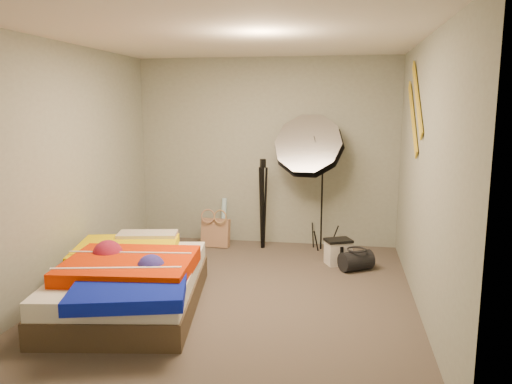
% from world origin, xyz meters
% --- Properties ---
extents(floor, '(4.00, 4.00, 0.00)m').
position_xyz_m(floor, '(0.00, 0.00, 0.00)').
color(floor, brown).
rests_on(floor, ground).
extents(ceiling, '(4.00, 4.00, 0.00)m').
position_xyz_m(ceiling, '(0.00, 0.00, 2.50)').
color(ceiling, silver).
rests_on(ceiling, wall_back).
extents(wall_back, '(3.50, 0.00, 3.50)m').
position_xyz_m(wall_back, '(0.00, 2.00, 1.25)').
color(wall_back, '#969D8C').
rests_on(wall_back, floor).
extents(wall_front, '(3.50, 0.00, 3.50)m').
position_xyz_m(wall_front, '(0.00, -2.00, 1.25)').
color(wall_front, '#969D8C').
rests_on(wall_front, floor).
extents(wall_left, '(0.00, 4.00, 4.00)m').
position_xyz_m(wall_left, '(-1.75, 0.00, 1.25)').
color(wall_left, '#969D8C').
rests_on(wall_left, floor).
extents(wall_right, '(0.00, 4.00, 4.00)m').
position_xyz_m(wall_right, '(1.75, 0.00, 1.25)').
color(wall_right, '#969D8C').
rests_on(wall_right, floor).
extents(tote_bag, '(0.39, 0.19, 0.39)m').
position_xyz_m(tote_bag, '(-0.63, 1.65, 0.19)').
color(tote_bag, tan).
rests_on(tote_bag, floor).
extents(wrapping_roll, '(0.08, 0.18, 0.61)m').
position_xyz_m(wrapping_roll, '(-0.58, 1.90, 0.31)').
color(wrapping_roll, '#59B2D6').
rests_on(wrapping_roll, floor).
extents(camera_case, '(0.34, 0.30, 0.28)m').
position_xyz_m(camera_case, '(1.00, 1.17, 0.14)').
color(camera_case, silver).
rests_on(camera_case, floor).
extents(duffel_bag, '(0.43, 0.39, 0.23)m').
position_xyz_m(duffel_bag, '(1.21, 0.98, 0.11)').
color(duffel_bag, black).
rests_on(duffel_bag, floor).
extents(wall_stripe_upper, '(0.02, 0.91, 0.78)m').
position_xyz_m(wall_stripe_upper, '(1.73, 0.60, 1.95)').
color(wall_stripe_upper, gold).
rests_on(wall_stripe_upper, wall_right).
extents(wall_stripe_lower, '(0.02, 0.91, 0.78)m').
position_xyz_m(wall_stripe_lower, '(1.73, 0.85, 1.75)').
color(wall_stripe_lower, gold).
rests_on(wall_stripe_lower, wall_right).
extents(bed, '(1.57, 2.07, 0.53)m').
position_xyz_m(bed, '(-0.91, -0.47, 0.26)').
color(bed, '#4B3A29').
rests_on(bed, floor).
extents(photo_umbrella, '(1.14, 0.89, 1.87)m').
position_xyz_m(photo_umbrella, '(0.60, 1.69, 1.34)').
color(photo_umbrella, black).
rests_on(photo_umbrella, floor).
extents(camera_tripod, '(0.09, 0.09, 1.19)m').
position_xyz_m(camera_tripod, '(-0.00, 1.70, 0.68)').
color(camera_tripod, black).
rests_on(camera_tripod, floor).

